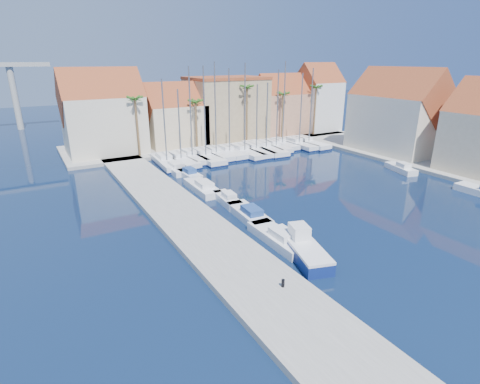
% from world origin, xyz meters
% --- Properties ---
extents(ground, '(260.00, 260.00, 0.00)m').
position_xyz_m(ground, '(0.00, 0.00, 0.00)').
color(ground, black).
rests_on(ground, ground).
extents(quay_west, '(6.00, 77.00, 0.50)m').
position_xyz_m(quay_west, '(-9.00, 13.50, 0.25)').
color(quay_west, gray).
rests_on(quay_west, ground).
extents(shore_north, '(54.00, 16.00, 0.50)m').
position_xyz_m(shore_north, '(10.00, 48.00, 0.25)').
color(shore_north, gray).
rests_on(shore_north, ground).
extents(shore_east, '(12.00, 60.00, 0.50)m').
position_xyz_m(shore_east, '(32.00, 15.00, 0.25)').
color(shore_east, gray).
rests_on(shore_east, ground).
extents(bollard, '(0.23, 0.23, 0.56)m').
position_xyz_m(bollard, '(-7.94, 0.69, 0.78)').
color(bollard, black).
rests_on(bollard, quay_west).
extents(fishing_boat, '(3.90, 6.81, 2.26)m').
position_xyz_m(fishing_boat, '(-3.47, 3.96, 0.75)').
color(fishing_boat, navy).
rests_on(fishing_boat, ground).
extents(motorboat_west_0, '(2.27, 6.93, 1.40)m').
position_xyz_m(motorboat_west_0, '(-3.80, 6.92, 0.51)').
color(motorboat_west_0, white).
rests_on(motorboat_west_0, ground).
extents(motorboat_west_1, '(2.58, 6.67, 1.40)m').
position_xyz_m(motorboat_west_1, '(-3.33, 12.64, 0.51)').
color(motorboat_west_1, white).
rests_on(motorboat_west_1, ground).
extents(motorboat_west_2, '(2.06, 5.16, 1.40)m').
position_xyz_m(motorboat_west_2, '(-3.20, 17.45, 0.51)').
color(motorboat_west_2, white).
rests_on(motorboat_west_2, ground).
extents(motorboat_west_3, '(2.33, 6.95, 1.40)m').
position_xyz_m(motorboat_west_3, '(-3.90, 22.53, 0.51)').
color(motorboat_west_3, white).
rests_on(motorboat_west_3, ground).
extents(motorboat_west_4, '(2.01, 5.62, 1.40)m').
position_xyz_m(motorboat_west_4, '(-3.20, 28.70, 0.51)').
color(motorboat_west_4, white).
rests_on(motorboat_west_4, ground).
extents(motorboat_west_5, '(2.39, 7.27, 1.40)m').
position_xyz_m(motorboat_west_5, '(-3.68, 32.50, 0.51)').
color(motorboat_west_5, white).
rests_on(motorboat_west_5, ground).
extents(motorboat_west_6, '(2.51, 6.90, 1.40)m').
position_xyz_m(motorboat_west_6, '(-3.84, 37.91, 0.51)').
color(motorboat_west_6, white).
rests_on(motorboat_west_6, ground).
extents(motorboat_east_1, '(3.05, 5.56, 1.40)m').
position_xyz_m(motorboat_east_1, '(23.98, 16.08, 0.51)').
color(motorboat_east_1, white).
rests_on(motorboat_east_1, ground).
extents(sailboat_0, '(3.21, 9.91, 12.55)m').
position_xyz_m(sailboat_0, '(-3.82, 35.76, 0.59)').
color(sailboat_0, white).
rests_on(sailboat_0, ground).
extents(sailboat_1, '(3.22, 9.79, 11.07)m').
position_xyz_m(sailboat_1, '(-1.63, 35.82, 0.57)').
color(sailboat_1, white).
rests_on(sailboat_1, ground).
extents(sailboat_2, '(2.69, 9.09, 14.17)m').
position_xyz_m(sailboat_2, '(0.61, 36.70, 0.63)').
color(sailboat_2, white).
rests_on(sailboat_2, ground).
extents(sailboat_3, '(2.88, 10.71, 14.21)m').
position_xyz_m(sailboat_3, '(2.55, 35.97, 0.60)').
color(sailboat_3, white).
rests_on(sailboat_3, ground).
extents(sailboat_4, '(2.90, 9.29, 14.77)m').
position_xyz_m(sailboat_4, '(4.73, 36.64, 0.64)').
color(sailboat_4, white).
rests_on(sailboat_4, ground).
extents(sailboat_5, '(2.74, 8.87, 13.78)m').
position_xyz_m(sailboat_5, '(7.06, 36.41, 0.63)').
color(sailboat_5, white).
rests_on(sailboat_5, ground).
extents(sailboat_6, '(3.37, 10.56, 14.57)m').
position_xyz_m(sailboat_6, '(9.50, 35.78, 0.61)').
color(sailboat_6, white).
rests_on(sailboat_6, ground).
extents(sailboat_7, '(3.35, 10.67, 11.31)m').
position_xyz_m(sailboat_7, '(11.89, 35.88, 0.56)').
color(sailboat_7, white).
rests_on(sailboat_7, ground).
extents(sailboat_8, '(3.67, 11.72, 11.52)m').
position_xyz_m(sailboat_8, '(13.97, 36.08, 0.56)').
color(sailboat_8, white).
rests_on(sailboat_8, ground).
extents(sailboat_9, '(2.99, 8.82, 13.50)m').
position_xyz_m(sailboat_9, '(16.31, 36.25, 0.63)').
color(sailboat_9, white).
rests_on(sailboat_9, ground).
extents(sailboat_10, '(2.46, 8.36, 14.80)m').
position_xyz_m(sailboat_10, '(18.23, 37.08, 0.67)').
color(sailboat_10, white).
rests_on(sailboat_10, ground).
extents(sailboat_11, '(2.56, 9.57, 12.90)m').
position_xyz_m(sailboat_11, '(21.05, 35.95, 0.60)').
color(sailboat_11, white).
rests_on(sailboat_11, ground).
extents(sailboat_12, '(2.85, 10.39, 13.66)m').
position_xyz_m(sailboat_12, '(23.21, 35.91, 0.59)').
color(sailboat_12, white).
rests_on(sailboat_12, ground).
extents(building_0, '(12.30, 9.00, 13.50)m').
position_xyz_m(building_0, '(-10.00, 47.00, 6.52)').
color(building_0, beige).
rests_on(building_0, shore_north).
extents(building_1, '(10.30, 8.00, 11.00)m').
position_xyz_m(building_1, '(2.00, 47.00, 5.30)').
color(building_1, beige).
rests_on(building_1, shore_north).
extents(building_2, '(14.20, 10.20, 11.50)m').
position_xyz_m(building_2, '(13.00, 48.00, 6.26)').
color(building_2, '#9D8360').
rests_on(building_2, shore_north).
extents(building_3, '(10.30, 8.00, 12.00)m').
position_xyz_m(building_3, '(25.00, 47.00, 5.86)').
color(building_3, '#B3795B').
rests_on(building_3, shore_north).
extents(building_4, '(8.30, 8.00, 14.00)m').
position_xyz_m(building_4, '(34.00, 46.00, 6.97)').
color(building_4, white).
rests_on(building_4, shore_north).
extents(building_6, '(9.00, 14.30, 13.50)m').
position_xyz_m(building_6, '(32.00, 24.00, 6.52)').
color(building_6, beige).
rests_on(building_6, shore_east).
extents(palm_0, '(2.60, 2.60, 10.15)m').
position_xyz_m(palm_0, '(-6.00, 42.00, 9.08)').
color(palm_0, brown).
rests_on(palm_0, shore_north).
extents(palm_1, '(2.60, 2.60, 9.15)m').
position_xyz_m(palm_1, '(4.00, 42.00, 8.14)').
color(palm_1, brown).
rests_on(palm_1, shore_north).
extents(palm_2, '(2.60, 2.60, 11.15)m').
position_xyz_m(palm_2, '(14.00, 42.00, 10.02)').
color(palm_2, brown).
rests_on(palm_2, shore_north).
extents(palm_3, '(2.60, 2.60, 9.65)m').
position_xyz_m(palm_3, '(22.00, 42.00, 8.61)').
color(palm_3, brown).
rests_on(palm_3, shore_north).
extents(palm_4, '(2.60, 2.60, 10.65)m').
position_xyz_m(palm_4, '(30.00, 42.00, 9.55)').
color(palm_4, brown).
rests_on(palm_4, shore_north).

